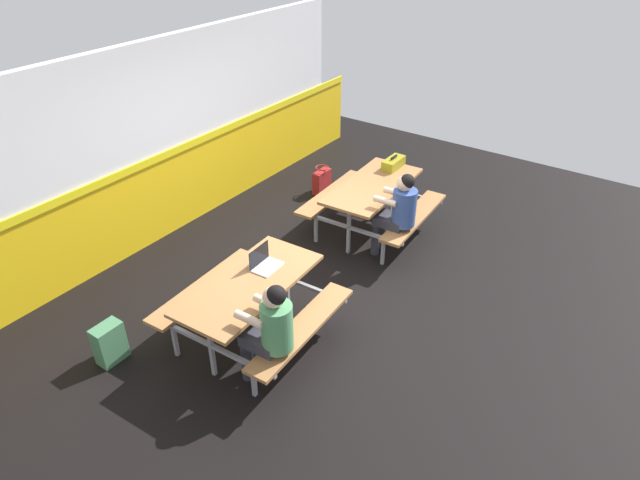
% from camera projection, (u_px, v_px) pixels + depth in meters
% --- Properties ---
extents(ground_plane, '(10.00, 10.00, 0.02)m').
position_uv_depth(ground_plane, '(332.00, 283.00, 6.84)').
color(ground_plane, black).
extents(accent_backdrop, '(8.00, 0.14, 2.60)m').
position_uv_depth(accent_backdrop, '(174.00, 141.00, 7.41)').
color(accent_backdrop, yellow).
rests_on(accent_backdrop, ground).
extents(picnic_table_left, '(1.67, 1.63, 0.74)m').
position_uv_depth(picnic_table_left, '(251.00, 296.00, 5.69)').
color(picnic_table_left, '#9E6B3D').
rests_on(picnic_table_left, ground).
extents(picnic_table_right, '(1.67, 1.63, 0.74)m').
position_uv_depth(picnic_table_right, '(372.00, 195.00, 7.54)').
color(picnic_table_right, '#9E6B3D').
rests_on(picnic_table_right, ground).
extents(student_nearer, '(0.37, 0.53, 1.21)m').
position_uv_depth(student_nearer, '(270.00, 327.00, 5.08)').
color(student_nearer, '#2D2D38').
rests_on(student_nearer, ground).
extents(student_further, '(0.37, 0.53, 1.21)m').
position_uv_depth(student_further, '(398.00, 209.00, 6.95)').
color(student_further, '#2D2D38').
rests_on(student_further, ground).
extents(laptop_silver, '(0.33, 0.24, 0.22)m').
position_uv_depth(laptop_silver, '(265.00, 263.00, 5.81)').
color(laptop_silver, silver).
rests_on(laptop_silver, picnic_table_left).
extents(toolbox_grey, '(0.40, 0.18, 0.18)m').
position_uv_depth(toolbox_grey, '(393.00, 163.00, 7.86)').
color(toolbox_grey, olive).
rests_on(toolbox_grey, picnic_table_right).
extents(backpack_dark, '(0.30, 0.22, 0.44)m').
position_uv_depth(backpack_dark, '(109.00, 343.00, 5.61)').
color(backpack_dark, '#3F724C').
rests_on(backpack_dark, ground).
extents(tote_bag_bright, '(0.34, 0.21, 0.43)m').
position_uv_depth(tote_bag_bright, '(322.00, 181.00, 8.77)').
color(tote_bag_bright, maroon).
rests_on(tote_bag_bright, ground).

